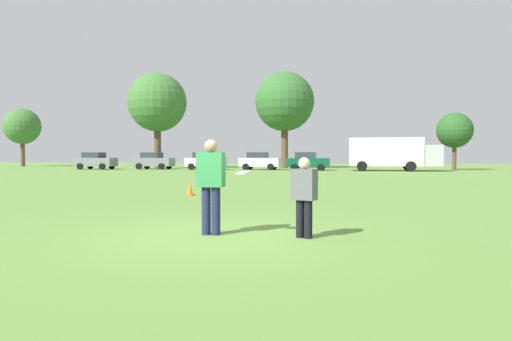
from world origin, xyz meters
The scene contains 15 objects.
ground_plane centered at (0.00, 0.00, 0.00)m, with size 162.14×162.14×0.00m, color #608C3D.
player_thrower centered at (-0.11, 0.03, 1.03)m, with size 0.51×0.30×1.82m.
player_defender centered at (1.67, 0.05, 0.83)m, with size 0.49×0.38×1.48m.
frisbee centered at (0.49, 0.15, 1.19)m, with size 0.27×0.27×0.09m.
traffic_cone centered at (-3.50, 8.26, 0.23)m, with size 0.32×0.32×0.48m.
parked_car_near_left centered at (-24.74, 37.49, 0.92)m, with size 4.21×2.24×1.82m.
parked_car_mid_left centered at (-18.79, 39.16, 0.92)m, with size 4.21×2.24×1.82m.
parked_car_center centered at (-12.82, 38.99, 0.92)m, with size 4.21×2.24×1.82m.
parked_car_mid_right centered at (-7.09, 39.46, 0.92)m, with size 4.21×2.24×1.82m.
parked_car_near_right centered at (-1.98, 38.65, 0.92)m, with size 4.21×2.24×1.82m.
box_truck centered at (6.15, 38.22, 1.75)m, with size 8.51×3.05×3.18m.
tree_west_oak centered at (-41.68, 47.64, 5.42)m, with size 4.85×4.85×7.88m.
tree_west_maple centered at (-19.88, 42.77, 7.62)m, with size 6.82×6.82×11.08m.
tree_center_elm centered at (-5.45, 46.30, 7.77)m, with size 6.95×6.95×11.29m.
tree_east_birch centered at (12.65, 42.83, 4.05)m, with size 3.63×3.63×5.89m.
Camera 1 is at (2.56, -8.55, 1.52)m, focal length 32.98 mm.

